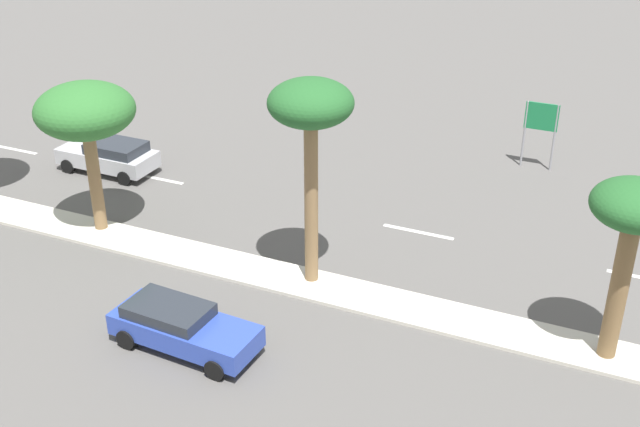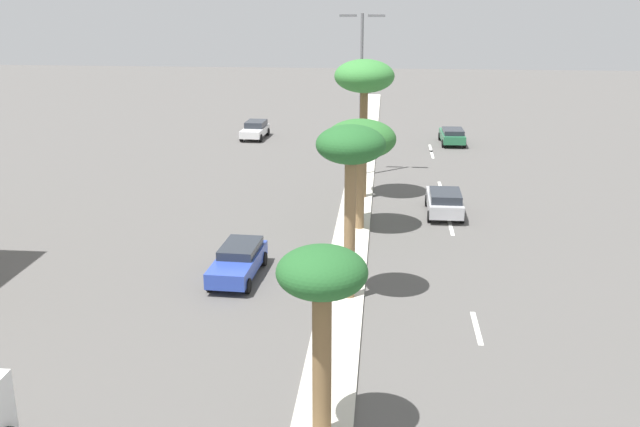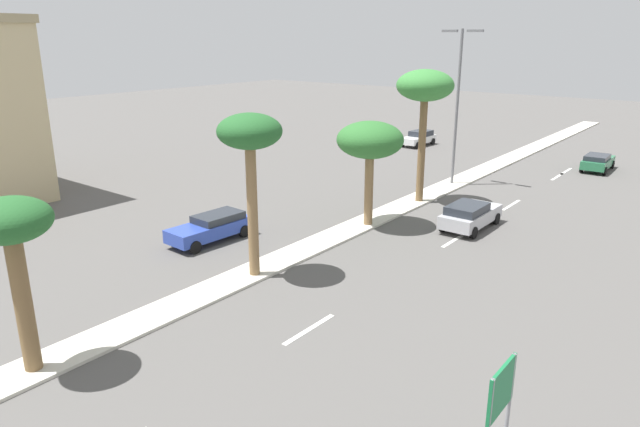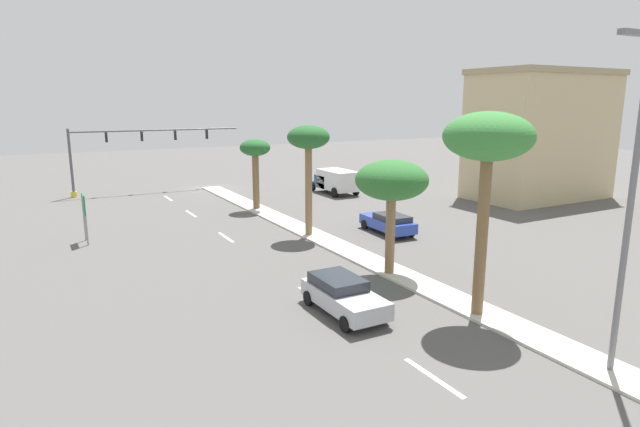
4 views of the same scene
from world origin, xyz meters
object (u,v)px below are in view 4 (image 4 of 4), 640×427
(palm_tree_mid, at_px, (392,182))
(commercial_building, at_px, (540,135))
(directional_road_sign, at_px, (84,209))
(palm_tree_outboard, at_px, (255,152))
(palm_tree_trailing, at_px, (308,142))
(palm_tree_far, at_px, (488,142))
(box_truck, at_px, (336,180))
(sedan_silver_mid, at_px, (343,295))
(traffic_signal_gantry, at_px, (123,149))
(street_lamp_rear, at_px, (633,183))
(sedan_blue_rear, at_px, (388,222))

(palm_tree_mid, bearing_deg, commercial_building, -155.41)
(directional_road_sign, bearing_deg, palm_tree_outboard, -161.02)
(palm_tree_trailing, relative_size, palm_tree_mid, 1.23)
(palm_tree_far, bearing_deg, palm_tree_outboard, -90.63)
(palm_tree_outboard, bearing_deg, palm_tree_far, 89.37)
(directional_road_sign, bearing_deg, palm_tree_mid, 132.38)
(commercial_building, distance_m, palm_tree_outboard, 25.55)
(commercial_building, relative_size, box_truck, 2.29)
(box_truck, bearing_deg, directional_road_sign, 19.47)
(palm_tree_outboard, height_order, palm_tree_mid, palm_tree_mid)
(sedan_silver_mid, distance_m, box_truck, 29.11)
(commercial_building, height_order, palm_tree_far, commercial_building)
(traffic_signal_gantry, height_order, palm_tree_far, palm_tree_far)
(palm_tree_trailing, height_order, palm_tree_mid, palm_tree_trailing)
(palm_tree_outboard, height_order, palm_tree_trailing, palm_tree_trailing)
(street_lamp_rear, bearing_deg, traffic_signal_gantry, -79.37)
(palm_tree_outboard, bearing_deg, palm_tree_mid, 89.01)
(sedan_blue_rear, distance_m, box_truck, 15.92)
(palm_tree_far, bearing_deg, commercial_building, -144.97)
(palm_tree_outboard, height_order, street_lamp_rear, street_lamp_rear)
(palm_tree_trailing, height_order, sedan_blue_rear, palm_tree_trailing)
(traffic_signal_gantry, distance_m, commercial_building, 38.59)
(palm_tree_far, relative_size, street_lamp_rear, 0.78)
(palm_tree_far, relative_size, sedan_silver_mid, 1.85)
(directional_road_sign, relative_size, commercial_building, 0.24)
(traffic_signal_gantry, xyz_separation_m, directional_road_sign, (5.12, 17.92, -2.09))
(palm_tree_outboard, distance_m, street_lamp_rear, 30.18)
(palm_tree_trailing, height_order, street_lamp_rear, street_lamp_rear)
(commercial_building, bearing_deg, traffic_signal_gantry, -32.44)
(traffic_signal_gantry, bearing_deg, sedan_blue_rear, 117.05)
(sedan_silver_mid, bearing_deg, palm_tree_trailing, -111.33)
(directional_road_sign, distance_m, street_lamp_rear, 29.13)
(directional_road_sign, xyz_separation_m, palm_tree_mid, (-12.87, 14.11, 2.59))
(palm_tree_outboard, bearing_deg, sedan_blue_rear, 112.00)
(sedan_blue_rear, bearing_deg, traffic_signal_gantry, -62.95)
(palm_tree_trailing, xyz_separation_m, box_truck, (-9.80, -13.20, -4.84))
(traffic_signal_gantry, bearing_deg, palm_tree_mid, 103.61)
(commercial_building, distance_m, street_lamp_rear, 33.40)
(traffic_signal_gantry, distance_m, directional_road_sign, 18.75)
(sedan_blue_rear, bearing_deg, palm_tree_far, 69.01)
(directional_road_sign, xyz_separation_m, box_truck, (-22.74, -8.04, -0.91))
(directional_road_sign, xyz_separation_m, palm_tree_outboard, (-13.19, -4.54, 2.50))
(directional_road_sign, distance_m, palm_tree_outboard, 14.17)
(street_lamp_rear, relative_size, box_truck, 1.89)
(palm_tree_mid, bearing_deg, box_truck, -114.03)
(directional_road_sign, bearing_deg, commercial_building, 175.80)
(street_lamp_rear, distance_m, sedan_blue_rear, 19.82)
(directional_road_sign, bearing_deg, palm_tree_far, 122.74)
(traffic_signal_gantry, xyz_separation_m, palm_tree_far, (-7.81, 38.02, 2.84))
(traffic_signal_gantry, bearing_deg, box_truck, 150.73)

